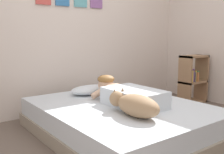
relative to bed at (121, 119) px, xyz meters
name	(u,v)px	position (x,y,z in m)	size (l,w,h in m)	color
ground_plane	(159,147)	(0.06, -0.50, -0.16)	(11.91, 11.91, 0.00)	#66564C
back_wall	(70,21)	(0.06, 1.22, 1.09)	(3.96, 0.12, 2.50)	silver
bed	(121,119)	(0.00, 0.00, 0.00)	(1.56, 1.94, 0.32)	gray
pillow	(90,90)	(0.01, 0.63, 0.22)	(0.52, 0.32, 0.11)	silver
person_lying	(126,94)	(0.06, 0.00, 0.27)	(0.43, 0.92, 0.27)	silver
dog	(135,105)	(-0.15, -0.39, 0.27)	(0.26, 0.57, 0.21)	#9E7A56
coffee_cup	(118,94)	(0.20, 0.30, 0.20)	(0.12, 0.09, 0.07)	white
cell_phone	(135,116)	(-0.16, -0.41, 0.17)	(0.07, 0.14, 0.01)	black
bookshelf	(193,79)	(1.72, 0.36, 0.22)	(0.45, 0.24, 0.75)	#997251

